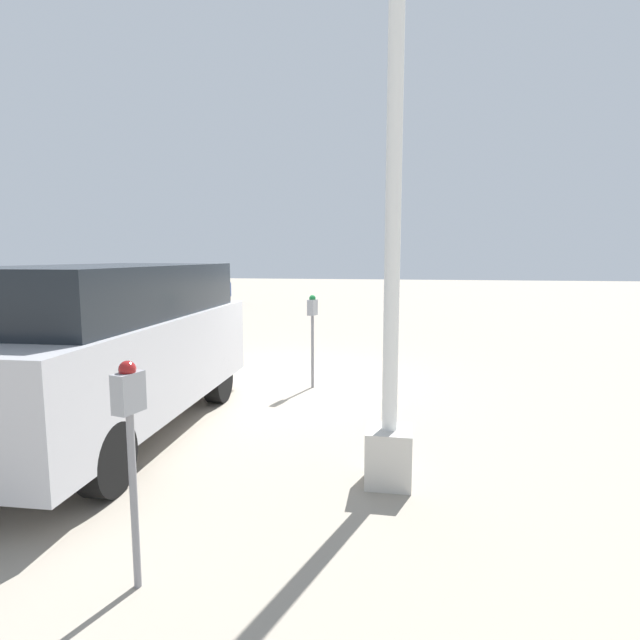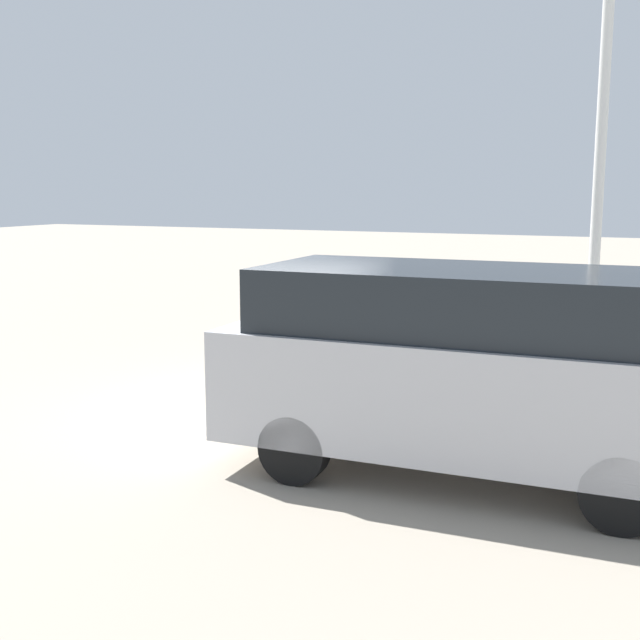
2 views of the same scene
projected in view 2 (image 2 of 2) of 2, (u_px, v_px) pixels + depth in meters
ground_plane at (275, 406)px, 10.70m from camera, size 80.00×80.00×0.00m
parking_meter_near at (318, 315)px, 10.94m from camera, size 0.22×0.15×1.57m
lamp_post at (593, 275)px, 10.71m from camera, size 0.44×0.44×5.71m
parked_van at (466, 364)px, 8.00m from camera, size 4.93×2.16×2.10m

